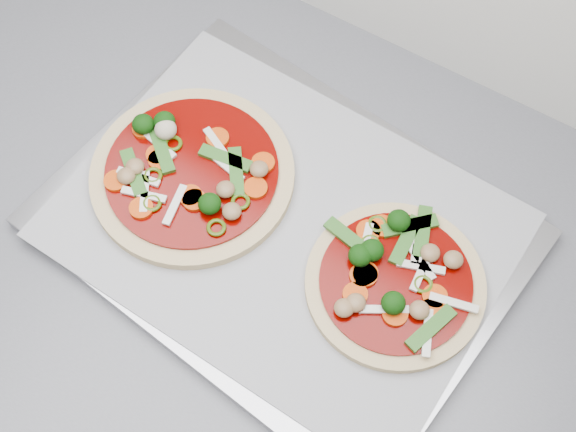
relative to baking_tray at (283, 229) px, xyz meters
The scene contains 6 objects.
base_cabinet 0.56m from the baking_tray, behind, with size 3.60×0.60×0.86m, color silver.
countertop 0.29m from the baking_tray, behind, with size 3.60×0.60×0.04m, color slate.
baking_tray is the anchor object (origin of this frame).
parchment 0.01m from the baking_tray, behind, with size 0.44×0.32×0.00m, color #A4A4A9.
pizza_left 0.12m from the baking_tray, behind, with size 0.23×0.23×0.04m.
pizza_right 0.13m from the baking_tray, ahead, with size 0.23×0.23×0.03m.
Camera 1 is at (0.49, 1.00, 1.66)m, focal length 50.00 mm.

